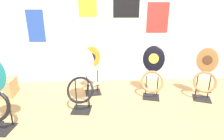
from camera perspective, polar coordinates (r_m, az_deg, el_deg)
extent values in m
cube|color=silver|center=(3.62, -3.24, 16.33)|extent=(8.00, 0.06, 2.60)
cube|color=#284CAD|center=(3.82, -23.62, 12.98)|extent=(0.33, 0.01, 0.62)
cube|color=yellow|center=(3.60, -8.02, 21.17)|extent=(0.35, 0.01, 0.55)
cube|color=red|center=(3.76, 14.73, 16.17)|extent=(0.44, 0.01, 0.59)
cube|color=black|center=(3.63, 4.78, 21.30)|extent=(0.51, 0.01, 0.58)
cube|color=black|center=(3.28, -6.13, -7.32)|extent=(0.32, 0.32, 0.01)
cylinder|color=black|center=(3.28, -8.14, -3.40)|extent=(0.02, 0.02, 0.42)
cylinder|color=black|center=(3.29, -4.74, -3.15)|extent=(0.02, 0.02, 0.42)
cylinder|color=black|center=(3.14, -6.07, -5.08)|extent=(0.22, 0.05, 0.02)
torus|color=silver|center=(3.14, -6.28, -2.07)|extent=(0.37, 0.20, 0.35)
ellipsoid|color=orange|center=(3.11, -6.64, 4.20)|extent=(0.32, 0.12, 0.38)
ellipsoid|color=black|center=(3.09, -6.61, 4.17)|extent=(0.14, 0.05, 0.14)
sphere|color=silver|center=(3.13, -8.02, 0.68)|extent=(0.02, 0.02, 0.02)
sphere|color=silver|center=(3.15, -4.93, 0.88)|extent=(0.02, 0.02, 0.02)
cube|color=black|center=(3.42, 27.24, -8.31)|extent=(0.37, 0.37, 0.01)
cylinder|color=black|center=(3.41, 25.93, -4.46)|extent=(0.02, 0.02, 0.39)
cylinder|color=black|center=(3.44, 29.16, -4.76)|extent=(0.02, 0.02, 0.39)
cylinder|color=black|center=(3.28, 27.80, -6.32)|extent=(0.21, 0.10, 0.02)
torus|color=#9E7042|center=(3.28, 28.07, -3.48)|extent=(0.41, 0.31, 0.35)
ellipsoid|color=#936033|center=(3.30, 28.69, 2.85)|extent=(0.36, 0.24, 0.40)
ellipsoid|color=#4C2D19|center=(3.28, 28.73, 2.85)|extent=(0.16, 0.10, 0.15)
sphere|color=silver|center=(3.28, 26.72, -0.52)|extent=(0.02, 0.02, 0.02)
sphere|color=silver|center=(3.32, 29.86, -0.85)|extent=(0.02, 0.02, 0.02)
cube|color=black|center=(3.18, 12.63, -8.55)|extent=(0.35, 0.35, 0.01)
cylinder|color=black|center=(3.19, 11.11, -4.85)|extent=(0.02, 0.02, 0.35)
cylinder|color=black|center=(3.20, 14.63, -5.09)|extent=(0.02, 0.02, 0.35)
cylinder|color=black|center=(3.05, 12.80, -6.78)|extent=(0.22, 0.08, 0.02)
torus|color=#9E7042|center=(3.04, 13.01, -3.69)|extent=(0.43, 0.32, 0.36)
ellipsoid|color=black|center=(3.09, 13.49, 3.62)|extent=(0.40, 0.27, 0.43)
ellipsoid|color=yellow|center=(3.07, 13.50, 3.65)|extent=(0.18, 0.11, 0.16)
sphere|color=silver|center=(3.07, 11.31, -0.44)|extent=(0.02, 0.02, 0.02)
sphere|color=silver|center=(3.08, 15.10, -0.69)|extent=(0.02, 0.02, 0.02)
cube|color=black|center=(2.77, -9.84, -12.68)|extent=(0.31, 0.31, 0.01)
cylinder|color=black|center=(2.76, -11.65, -7.47)|extent=(0.02, 0.02, 0.45)
cylinder|color=black|center=(2.72, -7.62, -7.67)|extent=(0.02, 0.02, 0.45)
cylinder|color=black|center=(2.61, -10.45, -10.04)|extent=(0.22, 0.05, 0.02)
torus|color=black|center=(2.59, -10.34, -6.40)|extent=(0.42, 0.28, 0.36)
ellipsoid|color=white|center=(2.63, -9.86, 2.43)|extent=(0.39, 0.23, 0.43)
ellipsoid|color=silver|center=(2.61, -9.95, 2.47)|extent=(0.17, 0.09, 0.16)
sphere|color=silver|center=(2.64, -12.17, -2.39)|extent=(0.02, 0.02, 0.02)
sphere|color=silver|center=(2.60, -7.87, -2.52)|extent=(0.02, 0.02, 0.02)
cube|color=black|center=(2.72, -32.37, -16.06)|extent=(0.31, 0.31, 0.01)
cylinder|color=black|center=(2.63, -30.24, -11.55)|extent=(0.02, 0.02, 0.41)
sphere|color=silver|center=(2.46, -32.19, -6.20)|extent=(0.02, 0.02, 0.02)
cube|color=tan|center=(3.65, -32.02, -4.93)|extent=(0.42, 0.40, 0.30)
cube|color=#B7AD89|center=(3.60, -32.42, -2.68)|extent=(0.38, 0.07, 0.00)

